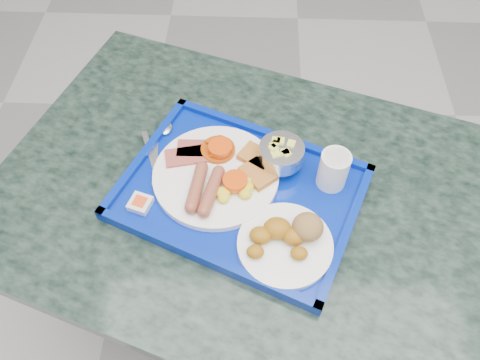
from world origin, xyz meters
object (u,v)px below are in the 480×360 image
object	(u,v)px
fruit_bowl	(281,154)
juice_cup	(334,169)
bread_plate	(288,239)
tray	(240,193)
table	(257,236)
main_plate	(219,174)

from	to	relation	value
fruit_bowl	juice_cup	distance (m)	0.11
bread_plate	juice_cup	distance (m)	0.18
tray	table	bearing A→B (deg)	7.61
bread_plate	juice_cup	xyz separation A→B (m)	(0.09, 0.15, 0.03)
tray	bread_plate	size ratio (longest dim) A/B	3.14
tray	main_plate	bearing A→B (deg)	145.33
table	juice_cup	size ratio (longest dim) A/B	15.31
table	main_plate	xyz separation A→B (m)	(-0.09, 0.03, 0.21)
bread_plate	fruit_bowl	size ratio (longest dim) A/B	1.94
table	bread_plate	bearing A→B (deg)	-66.06
bread_plate	juice_cup	world-z (taller)	juice_cup
tray	fruit_bowl	size ratio (longest dim) A/B	6.08
fruit_bowl	main_plate	bearing A→B (deg)	-163.95
juice_cup	fruit_bowl	bearing A→B (deg)	160.44
main_plate	bread_plate	bearing A→B (deg)	-46.63
main_plate	fruit_bowl	world-z (taller)	fruit_bowl
main_plate	juice_cup	xyz separation A→B (m)	(0.23, -0.00, 0.03)
table	fruit_bowl	distance (m)	0.25
table	bread_plate	xyz separation A→B (m)	(0.05, -0.12, 0.21)
tray	juice_cup	size ratio (longest dim) A/B	6.75
main_plate	juice_cup	size ratio (longest dim) A/B	3.12
bread_plate	main_plate	bearing A→B (deg)	133.37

